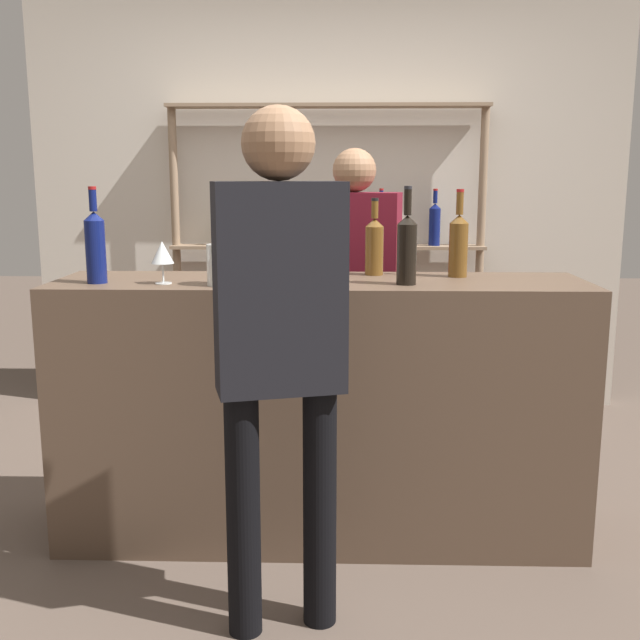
{
  "coord_description": "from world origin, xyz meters",
  "views": [
    {
      "loc": [
        0.08,
        -2.94,
        1.48
      ],
      "look_at": [
        0.0,
        0.0,
        0.91
      ],
      "focal_mm": 42.0,
      "sensor_mm": 36.0,
      "label": 1
    }
  ],
  "objects": [
    {
      "name": "server_behind_counter",
      "position": [
        0.15,
        0.75,
        0.94
      ],
      "size": [
        0.48,
        0.29,
        1.61
      ],
      "rotation": [
        0.0,
        0.0,
        -1.78
      ],
      "color": "black",
      "rests_on": "ground_plane"
    },
    {
      "name": "counter_bottle_3",
      "position": [
        0.56,
        0.12,
        1.21
      ],
      "size": [
        0.08,
        0.08,
        0.35
      ],
      "color": "brown",
      "rests_on": "bar_counter"
    },
    {
      "name": "bar_counter",
      "position": [
        0.0,
        0.0,
        0.54
      ],
      "size": [
        2.11,
        0.54,
        1.07
      ],
      "primitive_type": "cube",
      "color": "brown",
      "rests_on": "ground_plane"
    },
    {
      "name": "back_shelf",
      "position": [
        -0.01,
        1.69,
        1.24
      ],
      "size": [
        1.93,
        0.18,
        1.9
      ],
      "color": "#897056",
      "rests_on": "ground_plane"
    },
    {
      "name": "back_wall",
      "position": [
        0.0,
        1.87,
        1.4
      ],
      "size": [
        3.71,
        0.12,
        2.8
      ],
      "primitive_type": "cube",
      "color": "beige",
      "rests_on": "ground_plane"
    },
    {
      "name": "wine_glass",
      "position": [
        -0.6,
        -0.11,
        1.19
      ],
      "size": [
        0.09,
        0.09,
        0.16
      ],
      "color": "silver",
      "rests_on": "bar_counter"
    },
    {
      "name": "counter_bottle_1",
      "position": [
        0.22,
        0.17,
        1.2
      ],
      "size": [
        0.08,
        0.08,
        0.32
      ],
      "color": "brown",
      "rests_on": "bar_counter"
    },
    {
      "name": "counter_bottle_2",
      "position": [
        0.33,
        -0.11,
        1.21
      ],
      "size": [
        0.08,
        0.08,
        0.37
      ],
      "color": "black",
      "rests_on": "bar_counter"
    },
    {
      "name": "ice_bucket",
      "position": [
        -0.07,
        0.02,
        1.18
      ],
      "size": [
        0.19,
        0.19,
        0.21
      ],
      "color": "#B2B2B7",
      "rests_on": "bar_counter"
    },
    {
      "name": "cork_jar",
      "position": [
        -0.36,
        -0.15,
        1.15
      ],
      "size": [
        0.12,
        0.12,
        0.16
      ],
      "color": "silver",
      "rests_on": "bar_counter"
    },
    {
      "name": "counter_bottle_0",
      "position": [
        -0.86,
        -0.1,
        1.22
      ],
      "size": [
        0.08,
        0.08,
        0.37
      ],
      "color": "#0F1956",
      "rests_on": "bar_counter"
    },
    {
      "name": "ground_plane",
      "position": [
        0.0,
        0.0,
        0.0
      ],
      "size": [
        16.0,
        16.0,
        0.0
      ],
      "primitive_type": "plane",
      "color": "brown"
    },
    {
      "name": "customer_center",
      "position": [
        -0.1,
        -0.68,
        1.01
      ],
      "size": [
        0.42,
        0.27,
        1.68
      ],
      "rotation": [
        0.0,
        0.0,
        1.83
      ],
      "color": "black",
      "rests_on": "ground_plane"
    }
  ]
}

